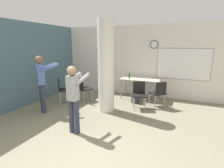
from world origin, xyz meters
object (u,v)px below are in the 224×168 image
object	(u,v)px
folding_table	(140,80)
person_watching_back	(42,80)
bottle_on_table	(129,76)
chair_by_left_wall	(63,88)
chair_near_pillar	(83,88)
chair_table_front	(139,93)
chair_table_right	(158,92)
person_playing_front	(74,94)

from	to	relation	value
folding_table	person_watching_back	world-z (taller)	person_watching_back
bottle_on_table	chair_by_left_wall	distance (m)	2.50
bottle_on_table	person_watching_back	world-z (taller)	person_watching_back
folding_table	person_watching_back	bearing A→B (deg)	-133.52
chair_near_pillar	chair_table_front	size ratio (longest dim) A/B	1.00
chair_table_right	chair_by_left_wall	bearing A→B (deg)	-166.41
folding_table	chair_table_right	distance (m)	1.07
chair_by_left_wall	chair_near_pillar	world-z (taller)	same
folding_table	person_playing_front	bearing A→B (deg)	-103.11
chair_by_left_wall	chair_table_front	xyz separation A→B (m)	(2.72, 0.44, 0.00)
folding_table	bottle_on_table	bearing A→B (deg)	-156.83
chair_by_left_wall	person_playing_front	size ratio (longest dim) A/B	0.55
folding_table	chair_table_right	size ratio (longest dim) A/B	1.69
chair_by_left_wall	person_playing_front	distance (m)	2.50
chair_table_front	person_playing_front	size ratio (longest dim) A/B	0.55
chair_near_pillar	person_watching_back	size ratio (longest dim) A/B	0.50
chair_by_left_wall	person_playing_front	bearing A→B (deg)	-45.57
chair_by_left_wall	chair_table_right	xyz separation A→B (m)	(3.27, 0.79, 0.00)
chair_table_front	person_playing_front	bearing A→B (deg)	-114.20
person_playing_front	person_watching_back	xyz separation A→B (m)	(-1.64, 0.72, 0.08)
chair_table_right	bottle_on_table	bearing A→B (deg)	155.83
chair_near_pillar	person_playing_front	bearing A→B (deg)	-63.03
person_playing_front	chair_by_left_wall	bearing A→B (deg)	134.43
chair_table_right	chair_table_front	bearing A→B (deg)	-147.69
chair_table_front	person_watching_back	distance (m)	3.06
chair_near_pillar	person_watching_back	world-z (taller)	person_watching_back
folding_table	person_watching_back	size ratio (longest dim) A/B	0.85
bottle_on_table	person_watching_back	size ratio (longest dim) A/B	0.15
folding_table	person_playing_front	xyz separation A→B (m)	(-0.76, -3.25, 0.22)
folding_table	chair_near_pillar	bearing A→B (deg)	-148.33
chair_near_pillar	chair_table_front	world-z (taller)	same
folding_table	chair_table_front	xyz separation A→B (m)	(0.23, -1.05, -0.20)
chair_by_left_wall	person_playing_front	xyz separation A→B (m)	(1.73, -1.76, 0.43)
chair_table_right	chair_near_pillar	size ratio (longest dim) A/B	1.00
person_playing_front	person_watching_back	world-z (taller)	person_watching_back
chair_table_right	chair_near_pillar	xyz separation A→B (m)	(-2.62, -0.44, 0.00)
chair_by_left_wall	chair_table_front	size ratio (longest dim) A/B	1.00
folding_table	chair_table_right	world-z (taller)	chair_table_right
folding_table	chair_near_pillar	distance (m)	2.16
bottle_on_table	chair_near_pillar	size ratio (longest dim) A/B	0.29
bottle_on_table	chair_near_pillar	xyz separation A→B (m)	(-1.45, -0.97, -0.36)
chair_table_front	person_watching_back	world-z (taller)	person_watching_back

